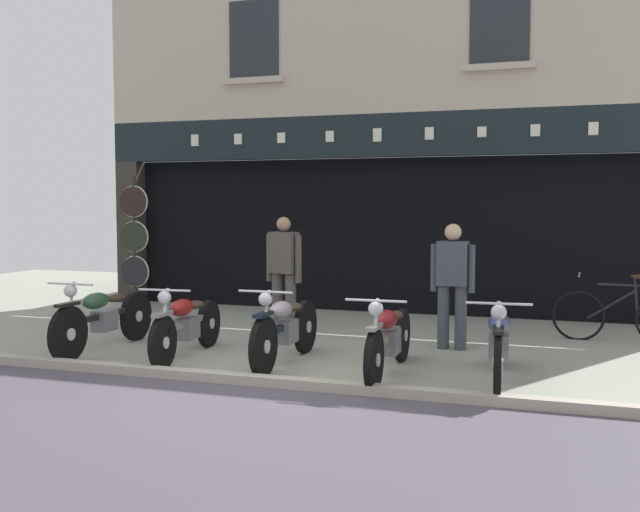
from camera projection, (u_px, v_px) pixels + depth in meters
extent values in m
cube|color=gray|center=(376.00, 317.00, 12.07)|extent=(21.91, 10.00, 0.08)
cube|color=#ADA493|center=(261.00, 384.00, 7.41)|extent=(21.91, 0.16, 0.18)
cube|color=black|center=(405.00, 231.00, 14.15)|extent=(9.12, 4.00, 2.60)
cube|color=#332D28|center=(132.00, 232.00, 13.62)|extent=(0.44, 0.36, 2.60)
cube|color=#23282D|center=(385.00, 227.00, 12.49)|extent=(8.72, 0.03, 2.18)
cube|color=black|center=(379.00, 136.00, 11.97)|extent=(9.91, 0.24, 0.70)
cube|color=silver|center=(195.00, 140.00, 12.87)|extent=(0.14, 0.03, 0.20)
cube|color=silver|center=(238.00, 139.00, 12.61)|extent=(0.14, 0.03, 0.18)
cube|color=silver|center=(281.00, 138.00, 12.36)|extent=(0.14, 0.03, 0.17)
cube|color=silver|center=(330.00, 136.00, 12.09)|extent=(0.14, 0.03, 0.18)
cube|color=silver|center=(377.00, 135.00, 11.84)|extent=(0.14, 0.03, 0.21)
cube|color=silver|center=(429.00, 133.00, 11.58)|extent=(0.14, 0.03, 0.20)
cube|color=silver|center=(482.00, 132.00, 11.32)|extent=(0.14, 0.03, 0.16)
cube|color=silver|center=(535.00, 130.00, 11.07)|extent=(0.14, 0.03, 0.18)
cube|color=silver|center=(593.00, 129.00, 10.82)|extent=(0.14, 0.03, 0.19)
cube|color=#BEAF98|center=(381.00, 32.00, 11.92)|extent=(9.91, 0.40, 2.66)
cube|color=#23282D|center=(254.00, 39.00, 12.39)|extent=(0.90, 0.02, 1.30)
cube|color=#BEAF98|center=(253.00, 80.00, 12.41)|extent=(1.10, 0.12, 0.10)
cube|color=#23282D|center=(500.00, 20.00, 11.13)|extent=(0.90, 0.02, 1.30)
cube|color=#BEAF98|center=(499.00, 66.00, 11.14)|extent=(1.10, 0.12, 0.10)
cylinder|color=black|center=(68.00, 334.00, 8.47)|extent=(0.07, 0.66, 0.66)
cylinder|color=silver|center=(68.00, 334.00, 8.47)|extent=(0.10, 0.14, 0.14)
cylinder|color=black|center=(136.00, 316.00, 9.82)|extent=(0.08, 0.66, 0.66)
cylinder|color=silver|center=(136.00, 316.00, 9.82)|extent=(0.11, 0.14, 0.14)
cube|color=black|center=(104.00, 315.00, 9.14)|extent=(0.08, 1.31, 0.07)
cube|color=slate|center=(105.00, 320.00, 9.14)|extent=(0.20, 0.32, 0.26)
ellipsoid|color=#274A2F|center=(96.00, 301.00, 8.96)|extent=(0.22, 0.46, 0.20)
ellipsoid|color=#38281E|center=(116.00, 298.00, 9.36)|extent=(0.20, 0.30, 0.10)
cube|color=black|center=(67.00, 304.00, 8.45)|extent=(0.10, 0.36, 0.04)
sphere|color=silver|center=(70.00, 291.00, 8.49)|extent=(0.15, 0.15, 0.15)
cylinder|color=silver|center=(70.00, 284.00, 8.49)|extent=(0.62, 0.03, 0.02)
cylinder|color=silver|center=(70.00, 309.00, 8.49)|extent=(0.04, 0.22, 0.62)
cylinder|color=black|center=(163.00, 343.00, 8.10)|extent=(0.11, 0.61, 0.60)
cylinder|color=silver|center=(163.00, 343.00, 8.10)|extent=(0.11, 0.14, 0.13)
cylinder|color=black|center=(209.00, 323.00, 9.38)|extent=(0.12, 0.61, 0.60)
cylinder|color=silver|center=(209.00, 323.00, 9.38)|extent=(0.12, 0.14, 0.13)
cube|color=gray|center=(187.00, 322.00, 8.73)|extent=(0.16, 1.22, 0.07)
cube|color=slate|center=(187.00, 328.00, 8.74)|extent=(0.22, 0.33, 0.26)
ellipsoid|color=maroon|center=(181.00, 308.00, 8.56)|extent=(0.25, 0.48, 0.20)
ellipsoid|color=#38281E|center=(195.00, 305.00, 8.95)|extent=(0.22, 0.31, 0.10)
cube|color=gray|center=(162.00, 314.00, 8.08)|extent=(0.13, 0.37, 0.04)
sphere|color=silver|center=(164.00, 297.00, 8.12)|extent=(0.15, 0.15, 0.15)
cylinder|color=silver|center=(164.00, 290.00, 8.11)|extent=(0.62, 0.07, 0.02)
cylinder|color=silver|center=(164.00, 316.00, 8.12)|extent=(0.06, 0.26, 0.61)
cylinder|color=black|center=(264.00, 346.00, 7.77)|extent=(0.08, 0.65, 0.65)
cylinder|color=silver|center=(264.00, 346.00, 7.77)|extent=(0.10, 0.14, 0.14)
cylinder|color=black|center=(305.00, 327.00, 9.01)|extent=(0.09, 0.65, 0.65)
cylinder|color=silver|center=(305.00, 327.00, 9.01)|extent=(0.11, 0.14, 0.14)
cube|color=black|center=(286.00, 325.00, 8.38)|extent=(0.08, 1.21, 0.07)
cube|color=slate|center=(286.00, 331.00, 8.38)|extent=(0.20, 0.32, 0.26)
ellipsoid|color=gray|center=(281.00, 310.00, 8.21)|extent=(0.22, 0.46, 0.20)
ellipsoid|color=#38281E|center=(293.00, 307.00, 8.59)|extent=(0.20, 0.30, 0.10)
cube|color=black|center=(263.00, 314.00, 7.74)|extent=(0.10, 0.36, 0.04)
sphere|color=silver|center=(265.00, 299.00, 7.79)|extent=(0.15, 0.15, 0.15)
cylinder|color=silver|center=(265.00, 292.00, 7.78)|extent=(0.62, 0.03, 0.02)
cylinder|color=silver|center=(265.00, 319.00, 7.78)|extent=(0.04, 0.29, 0.60)
cylinder|color=black|center=(374.00, 360.00, 7.19)|extent=(0.08, 0.61, 0.61)
cylinder|color=silver|center=(374.00, 360.00, 7.19)|extent=(0.10, 0.14, 0.13)
cylinder|color=black|center=(402.00, 335.00, 8.53)|extent=(0.09, 0.61, 0.61)
cylinder|color=silver|center=(402.00, 335.00, 8.53)|extent=(0.11, 0.14, 0.13)
cube|color=gray|center=(389.00, 335.00, 7.85)|extent=(0.08, 1.30, 0.07)
cube|color=slate|center=(389.00, 342.00, 7.85)|extent=(0.20, 0.32, 0.26)
ellipsoid|color=maroon|center=(386.00, 319.00, 7.67)|extent=(0.22, 0.46, 0.20)
ellipsoid|color=#38281E|center=(394.00, 315.00, 8.08)|extent=(0.20, 0.30, 0.10)
cube|color=gray|center=(374.00, 327.00, 7.16)|extent=(0.10, 0.36, 0.04)
sphere|color=silver|center=(376.00, 309.00, 7.21)|extent=(0.15, 0.15, 0.15)
cylinder|color=silver|center=(376.00, 301.00, 7.20)|extent=(0.62, 0.03, 0.02)
cylinder|color=silver|center=(375.00, 330.00, 7.20)|extent=(0.04, 0.26, 0.61)
cylinder|color=black|center=(498.00, 365.00, 6.89)|extent=(0.11, 0.64, 0.64)
cylinder|color=silver|center=(498.00, 365.00, 6.89)|extent=(0.11, 0.15, 0.14)
cylinder|color=black|center=(499.00, 339.00, 8.23)|extent=(0.12, 0.64, 0.64)
cylinder|color=silver|center=(499.00, 339.00, 8.23)|extent=(0.12, 0.15, 0.14)
cube|color=black|center=(499.00, 340.00, 7.55)|extent=(0.15, 1.27, 0.07)
cube|color=slate|center=(499.00, 346.00, 7.56)|extent=(0.22, 0.33, 0.26)
ellipsoid|color=navy|center=(499.00, 323.00, 7.38)|extent=(0.25, 0.47, 0.20)
ellipsoid|color=#38281E|center=(499.00, 319.00, 7.78)|extent=(0.22, 0.31, 0.10)
cube|color=black|center=(498.00, 330.00, 6.87)|extent=(0.12, 0.37, 0.04)
sphere|color=silver|center=(499.00, 312.00, 6.91)|extent=(0.15, 0.15, 0.15)
cylinder|color=silver|center=(499.00, 304.00, 6.91)|extent=(0.62, 0.06, 0.02)
cylinder|color=silver|center=(498.00, 334.00, 6.91)|extent=(0.05, 0.26, 0.61)
cylinder|color=#47423D|center=(291.00, 306.00, 9.89)|extent=(0.15, 0.15, 0.92)
cylinder|color=#47423D|center=(277.00, 304.00, 10.00)|extent=(0.15, 0.15, 0.92)
cube|color=#47423D|center=(284.00, 253.00, 9.89)|extent=(0.42, 0.30, 0.56)
cube|color=white|center=(288.00, 247.00, 9.99)|extent=(0.14, 0.05, 0.31)
cube|color=maroon|center=(289.00, 248.00, 10.00)|extent=(0.05, 0.02, 0.29)
cylinder|color=#47423D|center=(298.00, 259.00, 9.78)|extent=(0.09, 0.09, 0.64)
cylinder|color=#47423D|center=(270.00, 258.00, 10.02)|extent=(0.09, 0.09, 0.64)
sphere|color=#9E7A5B|center=(284.00, 224.00, 9.87)|extent=(0.19, 0.19, 0.19)
cylinder|color=#3D424C|center=(461.00, 317.00, 9.17)|extent=(0.15, 0.15, 0.83)
cylinder|color=#3D424C|center=(443.00, 316.00, 9.25)|extent=(0.15, 0.15, 0.83)
cube|color=#3D424C|center=(453.00, 263.00, 9.16)|extent=(0.39, 0.24, 0.56)
cube|color=white|center=(454.00, 257.00, 9.26)|extent=(0.14, 0.03, 0.31)
cube|color=#47234C|center=(455.00, 258.00, 9.28)|extent=(0.05, 0.01, 0.29)
cylinder|color=#3D424C|center=(471.00, 269.00, 9.08)|extent=(0.09, 0.09, 0.60)
cylinder|color=#3D424C|center=(434.00, 268.00, 9.25)|extent=(0.09, 0.09, 0.60)
sphere|color=tan|center=(453.00, 232.00, 9.13)|extent=(0.21, 0.21, 0.21)
cylinder|color=#232328|center=(135.00, 245.00, 12.20)|extent=(0.06, 0.06, 2.29)
cylinder|color=black|center=(133.00, 202.00, 12.12)|extent=(0.50, 0.03, 0.50)
torus|color=silver|center=(134.00, 202.00, 12.14)|extent=(0.53, 0.04, 0.53)
cylinder|color=#23281E|center=(134.00, 237.00, 12.17)|extent=(0.50, 0.03, 0.50)
torus|color=silver|center=(134.00, 237.00, 12.18)|extent=(0.53, 0.04, 0.53)
cylinder|color=black|center=(135.00, 271.00, 12.21)|extent=(0.50, 0.03, 0.50)
torus|color=beige|center=(135.00, 271.00, 12.22)|extent=(0.53, 0.04, 0.53)
cube|color=silver|center=(518.00, 209.00, 11.63)|extent=(0.77, 0.02, 0.99)
cube|color=#511E19|center=(518.00, 185.00, 11.59)|extent=(0.77, 0.01, 0.20)
cube|color=silver|center=(595.00, 211.00, 11.28)|extent=(0.68, 0.02, 1.01)
cube|color=#511E19|center=(596.00, 185.00, 11.23)|extent=(0.68, 0.01, 0.20)
torus|color=black|center=(578.00, 316.00, 9.86)|extent=(0.69, 0.07, 0.68)
cylinder|color=black|center=(612.00, 304.00, 9.70)|extent=(0.62, 0.06, 0.44)
cylinder|color=black|center=(621.00, 285.00, 9.64)|extent=(0.57, 0.06, 0.03)
cylinder|color=black|center=(636.00, 296.00, 9.59)|extent=(0.08, 0.03, 0.52)
ellipsoid|color=#332319|center=(640.00, 277.00, 9.55)|extent=(0.25, 0.13, 0.06)
cylinder|color=silver|center=(579.00, 275.00, 9.82)|extent=(0.04, 0.50, 0.02)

